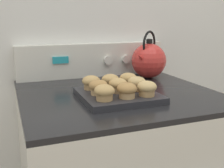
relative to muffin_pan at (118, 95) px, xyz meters
name	(u,v)px	position (x,y,z in m)	size (l,w,h in m)	color
wall_back	(89,14)	(0.03, 0.46, 0.29)	(8.00, 0.05, 2.40)	silver
control_panel	(93,60)	(0.04, 0.41, 0.07)	(0.73, 0.07, 0.16)	silver
muffin_pan	(118,95)	(0.00, 0.00, 0.00)	(0.27, 0.27, 0.02)	#28282D
muffin_r0_c0	(104,92)	(-0.08, -0.08, 0.04)	(0.07, 0.07, 0.05)	tan
muffin_r0_c1	(127,90)	(0.00, -0.08, 0.04)	(0.07, 0.07, 0.05)	tan
muffin_r0_c2	(147,88)	(0.08, -0.08, 0.04)	(0.07, 0.07, 0.05)	tan
muffin_r1_c0	(98,87)	(-0.07, 0.00, 0.04)	(0.07, 0.07, 0.05)	tan
muffin_r1_c1	(118,85)	(0.00, 0.00, 0.04)	(0.07, 0.07, 0.05)	tan
muffin_r1_c2	(137,83)	(0.08, 0.00, 0.04)	(0.07, 0.07, 0.05)	#A37A4C
muffin_r2_c0	(91,82)	(-0.08, 0.08, 0.04)	(0.07, 0.07, 0.05)	tan
muffin_r2_c1	(110,81)	(0.00, 0.08, 0.04)	(0.07, 0.07, 0.05)	tan
muffin_r2_c2	(128,79)	(0.07, 0.08, 0.04)	(0.07, 0.07, 0.05)	tan
tea_kettle	(149,60)	(0.27, 0.28, 0.08)	(0.19, 0.17, 0.22)	red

